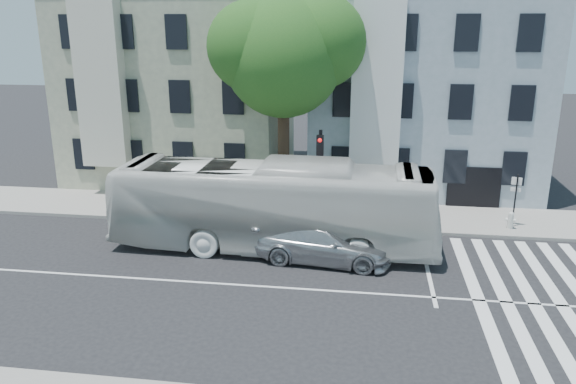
% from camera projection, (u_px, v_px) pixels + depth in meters
% --- Properties ---
extents(ground, '(120.00, 120.00, 0.00)m').
position_uv_depth(ground, '(249.00, 286.00, 20.19)').
color(ground, black).
rests_on(ground, ground).
extents(sidewalk_far, '(80.00, 4.00, 0.15)m').
position_uv_depth(sidewalk_far, '(282.00, 212.00, 27.74)').
color(sidewalk_far, gray).
rests_on(sidewalk_far, ground).
extents(building_left, '(12.00, 10.00, 11.00)m').
position_uv_depth(building_left, '(184.00, 84.00, 33.72)').
color(building_left, gray).
rests_on(building_left, ground).
extents(building_right, '(12.00, 10.00, 11.00)m').
position_uv_depth(building_right, '(422.00, 87.00, 31.85)').
color(building_right, '#8898A2').
rests_on(building_right, ground).
extents(street_tree, '(7.30, 5.90, 11.10)m').
position_uv_depth(street_tree, '(285.00, 50.00, 26.16)').
color(street_tree, '#2D2116').
rests_on(street_tree, ground).
extents(bus, '(3.35, 13.42, 3.72)m').
position_uv_depth(bus, '(274.00, 206.00, 23.00)').
color(bus, silver).
rests_on(bus, ground).
extents(sedan, '(2.74, 5.60, 1.57)m').
position_uv_depth(sedan, '(323.00, 242.00, 22.10)').
color(sedan, '#B9BCC1').
rests_on(sedan, ground).
extents(hedge, '(8.54, 1.79, 0.70)m').
position_uv_depth(hedge, '(227.00, 209.00, 26.81)').
color(hedge, '#2D6822').
rests_on(hedge, sidewalk_far).
extents(traffic_signal, '(0.48, 0.54, 4.60)m').
position_uv_depth(traffic_signal, '(320.00, 167.00, 24.68)').
color(traffic_signal, black).
rests_on(traffic_signal, ground).
extents(fire_hydrant, '(0.45, 0.29, 0.79)m').
position_uv_depth(fire_hydrant, '(511.00, 220.00, 25.23)').
color(fire_hydrant, silver).
rests_on(fire_hydrant, sidewalk_far).
extents(far_sign_pole, '(0.44, 0.22, 2.47)m').
position_uv_depth(far_sign_pole, '(516.00, 193.00, 25.15)').
color(far_sign_pole, black).
rests_on(far_sign_pole, sidewalk_far).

